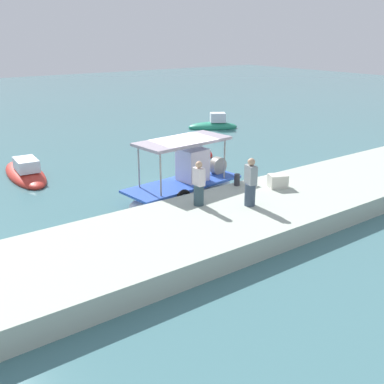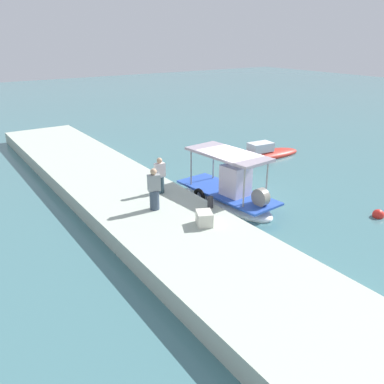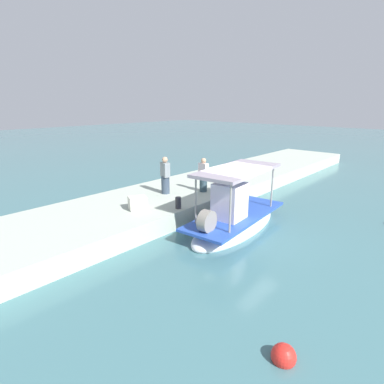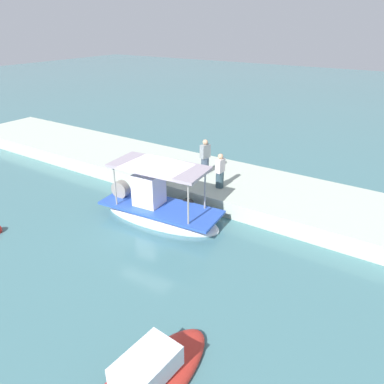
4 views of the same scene
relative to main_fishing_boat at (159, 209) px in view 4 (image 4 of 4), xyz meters
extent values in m
plane|color=#437278|center=(-0.05, 0.34, -0.46)|extent=(120.00, 120.00, 0.00)
cube|color=#B3BFAE|center=(-0.05, -3.98, -0.08)|extent=(36.00, 4.72, 0.75)
ellipsoid|color=white|center=(-0.10, 0.00, -0.37)|extent=(5.64, 2.39, 0.86)
cube|color=blue|center=(-0.10, 0.00, 0.11)|extent=(5.42, 2.37, 0.10)
cube|color=silver|center=(0.44, 0.05, 0.80)|extent=(1.19, 1.14, 1.49)
cylinder|color=gray|center=(1.58, 0.88, 0.98)|extent=(0.07, 0.07, 1.85)
cylinder|color=gray|center=(1.71, -0.57, 0.98)|extent=(0.07, 0.07, 1.85)
cylinder|color=gray|center=(-1.92, 0.56, 0.98)|extent=(0.07, 0.07, 1.85)
cylinder|color=gray|center=(-1.79, -0.88, 0.98)|extent=(0.07, 0.07, 1.85)
cube|color=#A195A3|center=(-0.10, 0.00, 1.97)|extent=(4.16, 2.20, 0.12)
torus|color=black|center=(-0.83, -1.06, -0.09)|extent=(0.75, 0.25, 0.74)
cylinder|color=gray|center=(1.98, 0.18, 0.51)|extent=(0.83, 0.42, 0.80)
cylinder|color=#38485A|center=(0.07, -3.95, 0.70)|extent=(0.48, 0.48, 0.82)
cube|color=gray|center=(0.07, -3.95, 1.45)|extent=(0.40, 0.55, 0.68)
sphere|color=tan|center=(0.07, -3.95, 1.93)|extent=(0.27, 0.27, 0.27)
cylinder|color=#2F464F|center=(-1.41, -2.83, 0.68)|extent=(0.38, 0.38, 0.77)
cube|color=silver|center=(-1.41, -2.83, 1.38)|extent=(0.28, 0.48, 0.63)
sphere|color=tan|center=(-1.41, -2.83, 1.82)|extent=(0.25, 0.25, 0.25)
cylinder|color=#2D2D33|center=(1.23, -1.95, 0.53)|extent=(0.24, 0.24, 0.48)
cube|color=beige|center=(2.40, -3.11, 0.56)|extent=(0.88, 0.82, 0.53)
cube|color=silver|center=(-4.71, 6.49, 0.25)|extent=(1.09, 1.61, 0.57)
camera|label=1|loc=(-10.95, -15.37, 6.27)|focal=43.23mm
camera|label=2|loc=(13.43, -11.19, 7.07)|focal=37.42mm
camera|label=3|loc=(9.75, 6.53, 4.46)|focal=28.87mm
camera|label=4|loc=(-8.65, 10.65, 7.36)|focal=33.64mm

